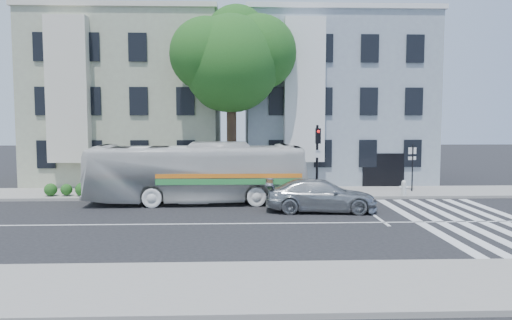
{
  "coord_description": "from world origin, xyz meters",
  "views": [
    {
      "loc": [
        0.29,
        -20.49,
        4.41
      ],
      "look_at": [
        1.21,
        3.11,
        2.4
      ],
      "focal_mm": 35.0,
      "sensor_mm": 36.0,
      "label": 1
    }
  ],
  "objects": [
    {
      "name": "sidewalk_far",
      "position": [
        0.0,
        8.0,
        0.07
      ],
      "size": [
        80.0,
        4.0,
        0.15
      ],
      "primitive_type": "cube",
      "color": "gray",
      "rests_on": "ground"
    },
    {
      "name": "fire_hydrant",
      "position": [
        9.46,
        6.3,
        0.58
      ],
      "size": [
        0.48,
        0.3,
        0.84
      ],
      "rotation": [
        0.0,
        0.0,
        -0.33
      ],
      "color": "silver",
      "rests_on": "sidewalk_far"
    },
    {
      "name": "hedge",
      "position": [
        -5.59,
        6.8,
        0.5
      ],
      "size": [
        8.53,
        2.17,
        0.7
      ],
      "primitive_type": null,
      "rotation": [
        0.0,
        0.0,
        0.16
      ],
      "color": "#205C1E",
      "rests_on": "sidewalk_far"
    },
    {
      "name": "building_right",
      "position": [
        7.0,
        15.0,
        5.5
      ],
      "size": [
        12.0,
        10.0,
        11.0
      ],
      "primitive_type": "cube",
      "color": "gray",
      "rests_on": "ground"
    },
    {
      "name": "building_left",
      "position": [
        -7.0,
        15.0,
        5.5
      ],
      "size": [
        12.0,
        10.0,
        11.0
      ],
      "primitive_type": "cube",
      "color": "#989A81",
      "rests_on": "ground"
    },
    {
      "name": "sidewalk_near",
      "position": [
        0.0,
        -8.0,
        0.07
      ],
      "size": [
        80.0,
        4.0,
        0.15
      ],
      "primitive_type": "cube",
      "color": "gray",
      "rests_on": "ground"
    },
    {
      "name": "far_sign_pole",
      "position": [
        10.48,
        7.92,
        1.86
      ],
      "size": [
        0.49,
        0.2,
        2.73
      ],
      "rotation": [
        0.0,
        0.0,
        0.18
      ],
      "color": "black",
      "rests_on": "sidewalk_far"
    },
    {
      "name": "bus",
      "position": [
        -1.73,
        5.08,
        1.57
      ],
      "size": [
        2.97,
        11.34,
        3.14
      ],
      "primitive_type": "imported",
      "rotation": [
        0.0,
        0.0,
        1.6
      ],
      "color": "silver",
      "rests_on": "ground"
    },
    {
      "name": "street_tree",
      "position": [
        0.06,
        8.74,
        7.83
      ],
      "size": [
        7.3,
        5.9,
        11.1
      ],
      "color": "#2D2116",
      "rests_on": "ground"
    },
    {
      "name": "ground",
      "position": [
        0.0,
        0.0,
        0.0
      ],
      "size": [
        120.0,
        120.0,
        0.0
      ],
      "primitive_type": "plane",
      "color": "black",
      "rests_on": "ground"
    },
    {
      "name": "traffic_signal",
      "position": [
        4.61,
        5.94,
        2.59
      ],
      "size": [
        0.42,
        0.52,
        4.02
      ],
      "rotation": [
        0.0,
        0.0,
        0.04
      ],
      "color": "black",
      "rests_on": "ground"
    },
    {
      "name": "sedan",
      "position": [
        4.25,
        2.6,
        0.76
      ],
      "size": [
        2.54,
        5.37,
        1.51
      ],
      "primitive_type": "imported",
      "rotation": [
        0.0,
        0.0,
        1.49
      ],
      "color": "#A9ADB0",
      "rests_on": "ground"
    }
  ]
}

